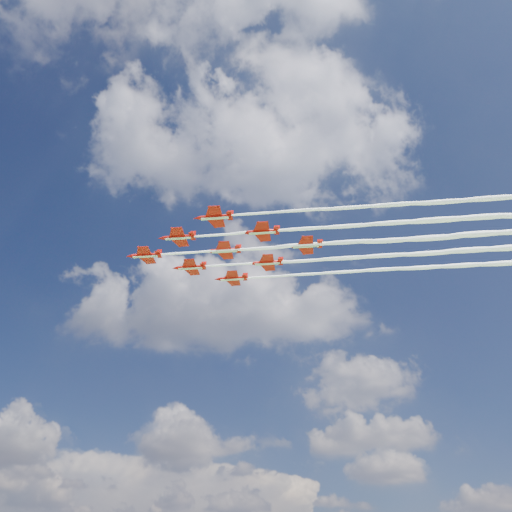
# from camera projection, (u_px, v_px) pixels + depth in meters

# --- Properties ---
(jet_lead) EXTENTS (107.33, 8.74, 2.44)m
(jet_lead) POSITION_uv_depth(u_px,v_px,m) (332.00, 244.00, 130.63)
(jet_lead) COLOR #B40E0A
(jet_row2_port) EXTENTS (107.33, 8.74, 2.44)m
(jet_row2_port) POSITION_uv_depth(u_px,v_px,m) (377.00, 224.00, 123.71)
(jet_row2_port) COLOR #B40E0A
(jet_row2_starb) EXTENTS (107.33, 8.74, 2.44)m
(jet_row2_starb) POSITION_uv_depth(u_px,v_px,m) (372.00, 256.00, 135.60)
(jet_row2_starb) COLOR #B40E0A
(jet_row3_port) EXTENTS (107.33, 8.74, 2.44)m
(jet_row3_port) POSITION_uv_depth(u_px,v_px,m) (427.00, 202.00, 116.79)
(jet_row3_port) COLOR #B40E0A
(jet_row3_centre) EXTENTS (107.33, 8.74, 2.44)m
(jet_row3_centre) POSITION_uv_depth(u_px,v_px,m) (417.00, 238.00, 128.68)
(jet_row3_centre) COLOR #B40E0A
(jet_row3_starb) EXTENTS (107.33, 8.74, 2.44)m
(jet_row3_starb) POSITION_uv_depth(u_px,v_px,m) (409.00, 268.00, 140.57)
(jet_row3_starb) COLOR #B40E0A
(jet_row4_port) EXTENTS (107.33, 8.74, 2.44)m
(jet_row4_port) POSITION_uv_depth(u_px,v_px,m) (467.00, 218.00, 121.76)
(jet_row4_port) COLOR #B40E0A
(jet_row4_starb) EXTENTS (107.33, 8.74, 2.44)m
(jet_row4_starb) POSITION_uv_depth(u_px,v_px,m) (454.00, 251.00, 133.65)
(jet_row4_starb) COLOR #B40E0A
(jet_tail) EXTENTS (107.33, 8.74, 2.44)m
(jet_tail) POSITION_uv_depth(u_px,v_px,m) (505.00, 233.00, 126.73)
(jet_tail) COLOR #B40E0A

